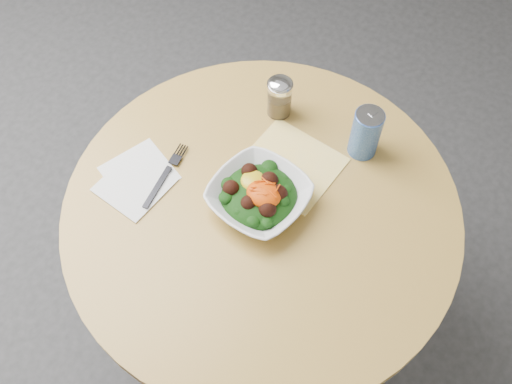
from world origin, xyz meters
The scene contains 8 objects.
ground centered at (0.00, 0.00, 0.00)m, with size 6.00×6.00×0.00m, color #2B2B2D.
table centered at (0.00, 0.00, 0.55)m, with size 0.90×0.90×0.75m.
cloth_napkin centered at (0.00, 0.13, 0.75)m, with size 0.21×0.19×0.00m, color yellow.
paper_napkins centered at (-0.28, -0.09, 0.75)m, with size 0.19×0.21×0.00m.
salad_bowl centered at (-0.01, 0.00, 0.78)m, with size 0.24×0.24×0.08m.
fork centered at (-0.23, -0.04, 0.76)m, with size 0.04×0.19×0.00m.
spice_shaker centered at (-0.10, 0.26, 0.81)m, with size 0.06×0.06×0.11m.
beverage_can centered at (0.13, 0.26, 0.82)m, with size 0.07×0.07×0.13m.
Camera 1 is at (0.33, -0.57, 1.86)m, focal length 40.00 mm.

